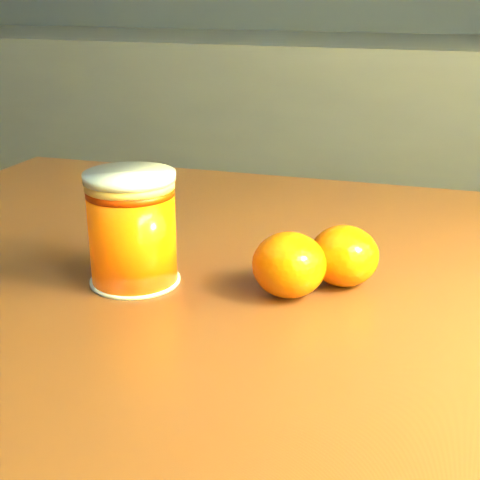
% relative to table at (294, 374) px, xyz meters
% --- Properties ---
extents(kitchen_counter, '(3.15, 0.60, 0.90)m').
position_rel_table_xyz_m(kitchen_counter, '(-1.03, 1.14, -0.21)').
color(kitchen_counter, '#54555A').
rests_on(kitchen_counter, ground).
extents(table, '(1.06, 0.78, 0.76)m').
position_rel_table_xyz_m(table, '(0.00, 0.00, 0.00)').
color(table, brown).
rests_on(table, ground).
extents(juice_glass, '(0.08, 0.08, 0.10)m').
position_rel_table_xyz_m(juice_glass, '(-0.14, -0.06, 0.15)').
color(juice_glass, '#FF5A05').
rests_on(juice_glass, table).
extents(orange_front, '(0.08, 0.08, 0.05)m').
position_rel_table_xyz_m(orange_front, '(0.04, 0.01, 0.12)').
color(orange_front, '#DB6104').
rests_on(orange_front, table).
extents(orange_back, '(0.07, 0.07, 0.06)m').
position_rel_table_xyz_m(orange_back, '(0.00, -0.03, 0.12)').
color(orange_back, '#DB6104').
rests_on(orange_back, table).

